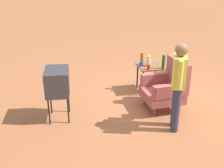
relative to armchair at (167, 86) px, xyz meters
The scene contains 10 objects.
ground_plane 0.55m from the armchair, behind, with size 60.00×60.00×0.00m, color #A05B38.
armchair is the anchor object (origin of this frame).
side_table 0.87m from the armchair, behind, with size 0.56×0.56×0.64m.
tv_on_stand 2.23m from the armchair, 90.85° to the right, with size 0.64×0.49×1.03m.
person_standing 0.91m from the armchair, ahead, with size 0.54×0.34×1.64m.
bottle_tall_amber 1.04m from the armchair, 164.99° to the right, with size 0.07×0.07×0.30m, color brown.
bottle_wine_green 0.72m from the armchair, 167.16° to the left, with size 0.07×0.07×0.32m, color #1E5623.
soda_can_red 0.70m from the armchair, 162.98° to the right, with size 0.07×0.07×0.12m, color red.
soda_can_blue 0.95m from the armchair, 160.66° to the right, with size 0.07×0.07×0.12m, color blue.
flower_vase 0.92m from the armchair, behind, with size 0.15×0.10×0.27m.
Camera 1 is at (5.28, -2.19, 2.95)m, focal length 46.03 mm.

